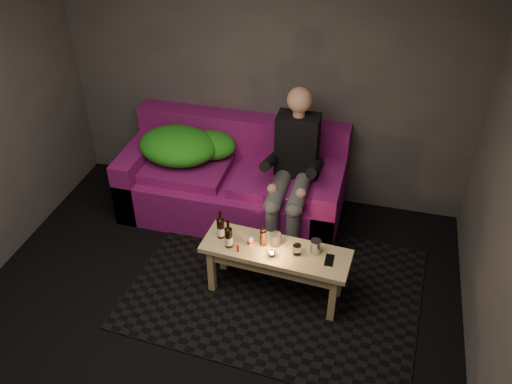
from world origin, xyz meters
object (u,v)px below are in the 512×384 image
at_px(coffee_table, 276,257).
at_px(steel_cup, 315,247).
at_px(person, 293,166).
at_px(sofa, 234,182).
at_px(beer_bottle_a, 221,228).
at_px(beer_bottle_b, 228,237).

xyz_separation_m(coffee_table, steel_cup, (0.31, 0.04, 0.15)).
distance_m(person, steel_cup, 0.91).
relative_size(sofa, beer_bottle_a, 8.17).
xyz_separation_m(coffee_table, beer_bottle_b, (-0.38, -0.06, 0.18)).
distance_m(person, beer_bottle_b, 0.99).
height_order(coffee_table, steel_cup, steel_cup).
height_order(coffee_table, beer_bottle_a, beer_bottle_a).
distance_m(sofa, steel_cup, 1.40).
bearing_deg(coffee_table, steel_cup, 8.18).
bearing_deg(coffee_table, person, 92.92).
relative_size(coffee_table, beer_bottle_a, 4.70).
relative_size(person, beer_bottle_b, 5.48).
xyz_separation_m(sofa, beer_bottle_b, (0.28, -1.09, 0.26)).
xyz_separation_m(sofa, person, (0.61, -0.17, 0.41)).
bearing_deg(steel_cup, beer_bottle_b, -171.48).
xyz_separation_m(beer_bottle_a, beer_bottle_b, (0.10, -0.09, -0.00)).
bearing_deg(beer_bottle_b, sofa, 104.44).
xyz_separation_m(person, steel_cup, (0.35, -0.82, -0.19)).
bearing_deg(sofa, coffee_table, -57.57).
bearing_deg(steel_cup, person, 113.48).
xyz_separation_m(coffee_table, beer_bottle_a, (-0.47, 0.04, 0.18)).
bearing_deg(beer_bottle_b, person, 70.14).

